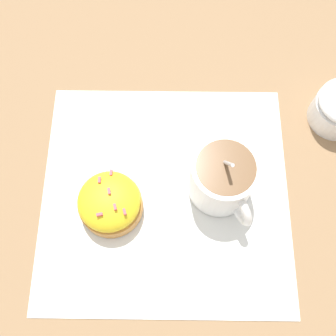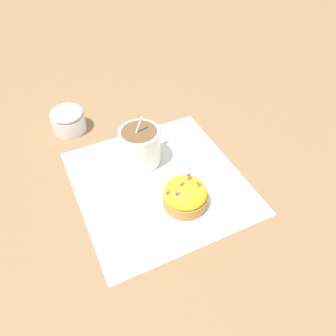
{
  "view_description": "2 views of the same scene",
  "coord_description": "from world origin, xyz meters",
  "views": [
    {
      "loc": [
        -0.01,
        -0.14,
        0.47
      ],
      "look_at": [
        0.01,
        0.02,
        0.04
      ],
      "focal_mm": 42.0,
      "sensor_mm": 36.0,
      "label": 1
    },
    {
      "loc": [
        -0.35,
        0.21,
        0.45
      ],
      "look_at": [
        -0.01,
        -0.01,
        0.04
      ],
      "focal_mm": 35.0,
      "sensor_mm": 36.0,
      "label": 2
    }
  ],
  "objects": [
    {
      "name": "ground_plane",
      "position": [
        0.0,
        0.0,
        0.0
      ],
      "size": [
        3.0,
        3.0,
        0.0
      ],
      "primitive_type": "plane",
      "color": "#93704C"
    },
    {
      "name": "paper_napkin",
      "position": [
        0.0,
        0.0,
        0.0
      ],
      "size": [
        0.34,
        0.33,
        0.0
      ],
      "color": "white",
      "rests_on": "ground_plane"
    },
    {
      "name": "coffee_cup",
      "position": [
        0.07,
        0.0,
        0.04
      ],
      "size": [
        0.08,
        0.1,
        0.1
      ],
      "color": "white",
      "rests_on": "paper_napkin"
    },
    {
      "name": "frosted_pastry",
      "position": [
        -0.07,
        -0.01,
        0.02
      ],
      "size": [
        0.08,
        0.08,
        0.05
      ],
      "color": "#C18442",
      "rests_on": "paper_napkin"
    }
  ]
}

